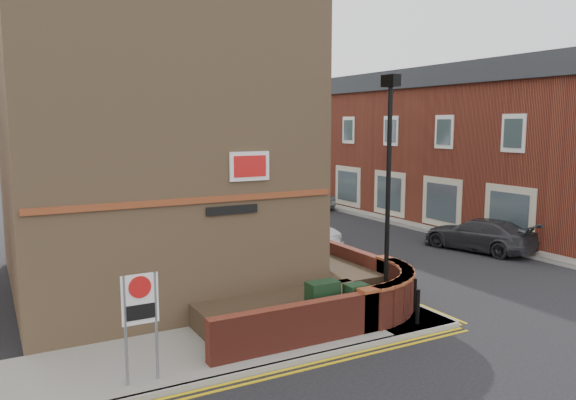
# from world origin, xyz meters

# --- Properties ---
(ground) EXTENTS (120.00, 120.00, 0.00)m
(ground) POSITION_xyz_m (0.00, 0.00, 0.00)
(ground) COLOR black
(ground) RESTS_ON ground
(pavement_corner) EXTENTS (13.00, 3.00, 0.12)m
(pavement_corner) POSITION_xyz_m (-3.50, 1.50, 0.06)
(pavement_corner) COLOR gray
(pavement_corner) RESTS_ON ground
(pavement_main) EXTENTS (2.00, 32.00, 0.12)m
(pavement_main) POSITION_xyz_m (2.00, 16.00, 0.06)
(pavement_main) COLOR gray
(pavement_main) RESTS_ON ground
(pavement_far) EXTENTS (4.00, 40.00, 0.12)m
(pavement_far) POSITION_xyz_m (13.00, 13.00, 0.06)
(pavement_far) COLOR gray
(pavement_far) RESTS_ON ground
(kerb_side) EXTENTS (13.00, 0.15, 0.12)m
(kerb_side) POSITION_xyz_m (-3.50, 0.00, 0.06)
(kerb_side) COLOR gray
(kerb_side) RESTS_ON ground
(kerb_main_near) EXTENTS (0.15, 32.00, 0.12)m
(kerb_main_near) POSITION_xyz_m (3.00, 16.00, 0.06)
(kerb_main_near) COLOR gray
(kerb_main_near) RESTS_ON ground
(kerb_main_far) EXTENTS (0.15, 40.00, 0.12)m
(kerb_main_far) POSITION_xyz_m (11.00, 13.00, 0.06)
(kerb_main_far) COLOR gray
(kerb_main_far) RESTS_ON ground
(yellow_lines_side) EXTENTS (13.00, 0.28, 0.01)m
(yellow_lines_side) POSITION_xyz_m (-3.50, -0.25, 0.01)
(yellow_lines_side) COLOR gold
(yellow_lines_side) RESTS_ON ground
(yellow_lines_main) EXTENTS (0.28, 32.00, 0.01)m
(yellow_lines_main) POSITION_xyz_m (3.25, 16.00, 0.01)
(yellow_lines_main) COLOR gold
(yellow_lines_main) RESTS_ON ground
(corner_building) EXTENTS (8.95, 10.40, 13.60)m
(corner_building) POSITION_xyz_m (-2.84, 8.00, 6.23)
(corner_building) COLOR #94714E
(corner_building) RESTS_ON ground
(garden_wall) EXTENTS (6.80, 6.00, 1.20)m
(garden_wall) POSITION_xyz_m (0.00, 2.50, 0.00)
(garden_wall) COLOR maroon
(garden_wall) RESTS_ON ground
(lamppost) EXTENTS (0.25, 0.50, 6.30)m
(lamppost) POSITION_xyz_m (1.60, 1.20, 3.34)
(lamppost) COLOR black
(lamppost) RESTS_ON pavement_corner
(utility_cabinet_large) EXTENTS (0.80, 0.45, 1.20)m
(utility_cabinet_large) POSITION_xyz_m (-0.30, 1.30, 0.72)
(utility_cabinet_large) COLOR #163217
(utility_cabinet_large) RESTS_ON pavement_corner
(utility_cabinet_small) EXTENTS (0.55, 0.40, 1.10)m
(utility_cabinet_small) POSITION_xyz_m (0.50, 1.00, 0.67)
(utility_cabinet_small) COLOR #163217
(utility_cabinet_small) RESTS_ON pavement_corner
(bollard_near) EXTENTS (0.11, 0.11, 0.90)m
(bollard_near) POSITION_xyz_m (2.00, 0.40, 0.57)
(bollard_near) COLOR black
(bollard_near) RESTS_ON pavement_corner
(bollard_far) EXTENTS (0.11, 0.11, 0.90)m
(bollard_far) POSITION_xyz_m (2.60, 1.20, 0.57)
(bollard_far) COLOR black
(bollard_far) RESTS_ON pavement_corner
(zone_sign) EXTENTS (0.72, 0.07, 2.20)m
(zone_sign) POSITION_xyz_m (-5.00, 0.50, 1.64)
(zone_sign) COLOR slate
(zone_sign) RESTS_ON pavement_corner
(far_terrace) EXTENTS (5.40, 30.40, 8.00)m
(far_terrace) POSITION_xyz_m (14.50, 17.00, 4.04)
(far_terrace) COLOR maroon
(far_terrace) RESTS_ON ground
(far_terrace_cream) EXTENTS (5.40, 12.40, 8.00)m
(far_terrace_cream) POSITION_xyz_m (14.50, 38.00, 4.05)
(far_terrace_cream) COLOR beige
(far_terrace_cream) RESTS_ON ground
(tree_near) EXTENTS (3.64, 3.65, 6.70)m
(tree_near) POSITION_xyz_m (2.00, 14.05, 4.70)
(tree_near) COLOR #382B1E
(tree_near) RESTS_ON pavement_main
(tree_mid) EXTENTS (4.03, 4.03, 7.42)m
(tree_mid) POSITION_xyz_m (2.00, 22.05, 5.20)
(tree_mid) COLOR #382B1E
(tree_mid) RESTS_ON pavement_main
(tree_far) EXTENTS (3.81, 3.81, 7.00)m
(tree_far) POSITION_xyz_m (2.00, 30.05, 4.91)
(tree_far) COLOR #382B1E
(tree_far) RESTS_ON pavement_main
(traffic_light_assembly) EXTENTS (0.20, 0.16, 4.20)m
(traffic_light_assembly) POSITION_xyz_m (2.40, 25.00, 2.78)
(traffic_light_assembly) COLOR black
(traffic_light_assembly) RESTS_ON pavement_main
(silver_car_near) EXTENTS (2.51, 4.96, 1.56)m
(silver_car_near) POSITION_xyz_m (3.60, 10.07, 0.78)
(silver_car_near) COLOR silver
(silver_car_near) RESTS_ON ground
(red_car_main) EXTENTS (3.52, 5.27, 1.34)m
(red_car_main) POSITION_xyz_m (3.83, 19.52, 0.67)
(red_car_main) COLOR maroon
(red_car_main) RESTS_ON ground
(grey_car_far) EXTENTS (2.94, 4.92, 1.34)m
(grey_car_far) POSITION_xyz_m (10.24, 6.01, 0.67)
(grey_car_far) COLOR #2C2D31
(grey_car_far) RESTS_ON ground
(silver_car_far) EXTENTS (2.43, 4.00, 1.27)m
(silver_car_far) POSITION_xyz_m (9.93, 19.36, 0.64)
(silver_car_far) COLOR #B6BBBF
(silver_car_far) RESTS_ON ground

